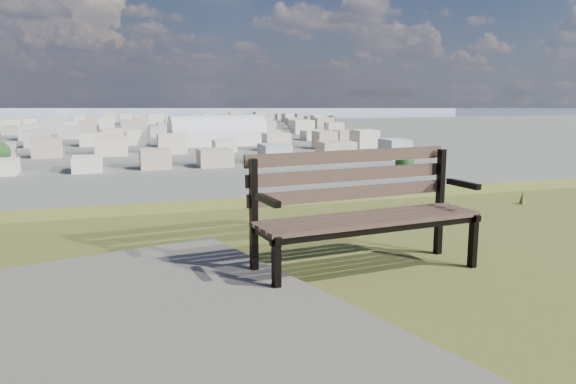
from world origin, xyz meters
name	(u,v)px	position (x,y,z in m)	size (l,w,h in m)	color
park_bench	(362,205)	(-0.65, 1.40, 25.52)	(1.81, 0.75, 0.92)	#483429
grass_tufts	(551,340)	(-0.37, -0.28, 25.12)	(12.49, 7.38, 0.28)	brown
arena	(217,136)	(51.17, 284.19, 4.79)	(48.93, 22.41, 20.30)	silver
city_blocks	(111,128)	(0.00, 394.44, 3.50)	(395.00, 361.00, 7.00)	beige
city_trees	(60,134)	(-26.39, 319.00, 4.83)	(406.52, 387.20, 9.98)	black
bay_water	(108,111)	(0.00, 900.00, 0.00)	(2400.00, 700.00, 0.12)	#828DA5
far_hills	(79,94)	(-60.92, 1402.93, 25.47)	(2050.00, 340.00, 60.00)	#9FADC6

